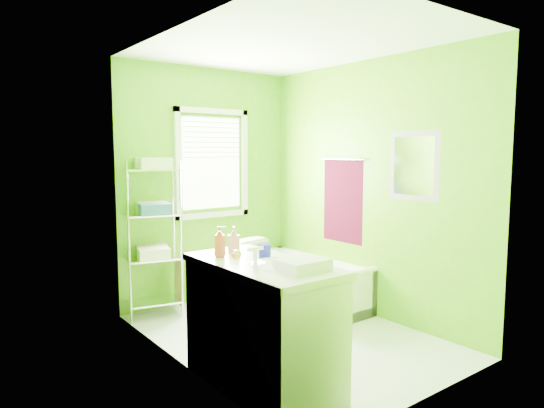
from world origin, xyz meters
TOP-DOWN VIEW (x-y plane):
  - ground at (0.00, 0.00)m, footprint 2.90×2.90m
  - room_envelope at (0.00, 0.00)m, footprint 2.14×2.94m
  - window at (0.05, 1.42)m, footprint 0.92×0.05m
  - door at (-1.04, -1.00)m, footprint 0.09×0.80m
  - right_wall_decor at (1.04, -0.02)m, footprint 0.04×1.48m
  - bathtub at (0.68, 0.63)m, footprint 0.74×1.60m
  - toilet at (0.06, 1.10)m, footprint 0.57×0.82m
  - vanity at (-0.75, -0.63)m, footprint 0.62×1.21m
  - wire_shelf_unit at (-0.73, 1.27)m, footprint 0.60×0.49m

SIDE VIEW (x-z plane):
  - ground at x=0.00m, z-range 0.00..0.00m
  - bathtub at x=0.68m, z-range -0.09..0.42m
  - toilet at x=0.06m, z-range 0.00..0.77m
  - vanity at x=-0.75m, z-range -0.08..1.05m
  - wire_shelf_unit at x=-0.73m, z-range 0.18..1.80m
  - door at x=-1.04m, z-range 0.00..2.00m
  - right_wall_decor at x=1.04m, z-range 0.74..1.91m
  - room_envelope at x=0.00m, z-range 0.24..2.86m
  - window at x=0.05m, z-range 1.00..2.22m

